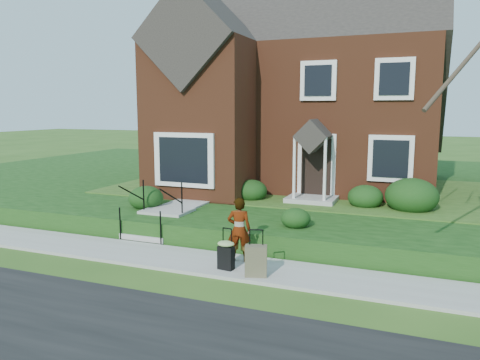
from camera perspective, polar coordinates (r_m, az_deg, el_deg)
The scene contains 10 objects.
ground at distance 11.33m, azimuth -3.72°, elevation -10.28°, with size 120.00×120.00×0.00m, color #2D5119.
sidewalk at distance 11.32m, azimuth -3.72°, elevation -10.09°, with size 60.00×1.60×0.08m, color #9E9B93.
terrace at distance 20.85m, azimuth 19.70°, elevation -1.17°, with size 44.00×20.00×0.60m, color #14390F.
walkway at distance 16.59m, azimuth -4.13°, elevation -1.94°, with size 1.20×6.00×0.06m, color #9E9B93.
main_house at distance 19.94m, azimuth 7.82°, elevation 13.15°, with size 10.40×10.20×9.40m.
front_steps at distance 13.91m, azimuth -9.81°, elevation -4.76°, with size 1.40×2.02×1.50m.
foundation_shrubs at distance 15.19m, azimuth 6.60°, elevation -1.33°, with size 10.14×4.45×1.11m.
woman at distance 11.12m, azimuth -0.11°, elevation -6.05°, with size 0.56×0.37×1.54m, color #999999.
suitcase_black at distance 10.67m, azimuth -1.72°, elevation -8.94°, with size 0.42×0.36×0.95m.
suitcase_olive at distance 10.26m, azimuth 1.96°, elevation -9.81°, with size 0.53×0.39×1.03m.
Camera 1 is at (4.63, -9.67, 3.67)m, focal length 35.00 mm.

